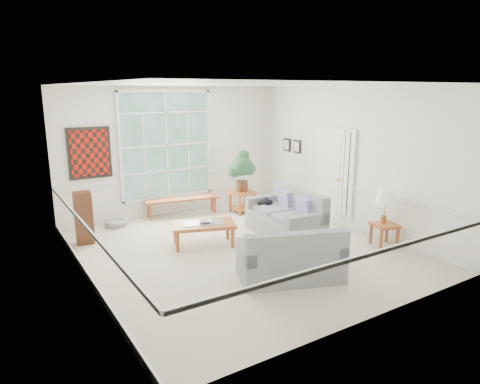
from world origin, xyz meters
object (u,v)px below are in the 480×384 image
Objects in this scene: loveseat_right at (285,214)px; coffee_table at (204,234)px; loveseat_front at (290,253)px; side_table at (384,235)px; end_table at (242,202)px.

coffee_table is at bearing 172.33° from loveseat_right.
side_table is (2.41, 0.18, -0.21)m from loveseat_front.
loveseat_right is 3.95× the size of side_table.
loveseat_front is 3.79m from end_table.
loveseat_right is at bearing 130.42° from side_table.
coffee_table is 2.25× the size of end_table.
loveseat_front is 3.02× the size of end_table.
end_table is at bearing 58.70° from coffee_table.
loveseat_front is at bearing -119.56° from loveseat_right.
end_table is (1.34, 3.54, -0.17)m from loveseat_front.
loveseat_front is at bearing -57.49° from coffee_table.
loveseat_right is 3.33× the size of end_table.
loveseat_front reaches higher than side_table.
loveseat_front reaches higher than end_table.
coffee_table is 2.67× the size of side_table.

